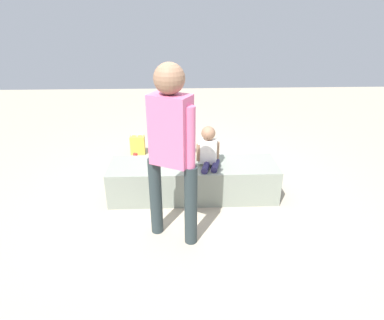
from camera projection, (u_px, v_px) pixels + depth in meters
ground_plane at (193, 195)px, 4.03m from camera, size 12.00×12.00×0.00m
concrete_ledge at (193, 180)px, 3.94m from camera, size 2.02×0.57×0.43m
child_seated at (209, 149)px, 3.73m from camera, size 0.28×0.34×0.48m
adult_standing at (171, 142)px, 2.86m from camera, size 0.47×0.35×1.73m
cake_plate at (184, 161)px, 3.89m from camera, size 0.22×0.22×0.07m
gift_bag at (138, 145)px, 5.12m from camera, size 0.23×0.12×0.34m
railing_post at (169, 143)px, 4.52m from camera, size 0.36×0.36×1.10m
water_bottle_near_gift at (201, 164)px, 4.63m from camera, size 0.07×0.07×0.20m
party_cup_red at (135, 157)px, 4.94m from camera, size 0.07×0.07×0.11m
cake_box_white at (216, 160)px, 4.84m from camera, size 0.34×0.29×0.11m
handbag_black_leather at (179, 151)px, 5.00m from camera, size 0.31×0.11×0.31m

